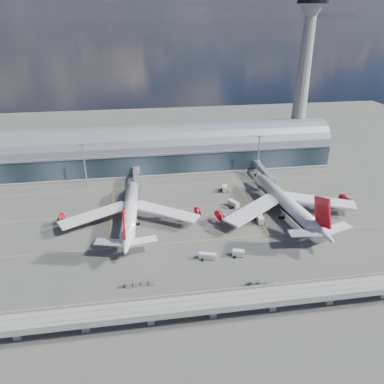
{
  "coord_description": "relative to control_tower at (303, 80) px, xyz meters",
  "views": [
    {
      "loc": [
        -20.82,
        -145.35,
        88.32
      ],
      "look_at": [
        3.29,
        10.0,
        14.0
      ],
      "focal_mm": 35.0,
      "sensor_mm": 36.0,
      "label": 1
    }
  ],
  "objects": [
    {
      "name": "ground",
      "position": [
        -85.0,
        -83.0,
        -51.64
      ],
      "size": [
        500.0,
        500.0,
        0.0
      ],
      "primitive_type": "plane",
      "color": "#474744",
      "rests_on": "ground"
    },
    {
      "name": "taxi_lines",
      "position": [
        -85.0,
        -60.89,
        -51.63
      ],
      "size": [
        200.0,
        80.12,
        0.01
      ],
      "color": "gold",
      "rests_on": "ground"
    },
    {
      "name": "terminal",
      "position": [
        -85.0,
        -5.01,
        -40.3
      ],
      "size": [
        200.0,
        30.0,
        28.0
      ],
      "color": "#1E2A32",
      "rests_on": "ground"
    },
    {
      "name": "control_tower",
      "position": [
        0.0,
        0.0,
        0.0
      ],
      "size": [
        19.0,
        19.0,
        103.0
      ],
      "color": "gray",
      "rests_on": "ground"
    },
    {
      "name": "guideway",
      "position": [
        -85.0,
        -138.0,
        -46.34
      ],
      "size": [
        220.0,
        8.5,
        7.2
      ],
      "color": "gray",
      "rests_on": "ground"
    },
    {
      "name": "floodlight_mast_left",
      "position": [
        -135.0,
        -28.0,
        -38.0
      ],
      "size": [
        3.0,
        0.7,
        25.7
      ],
      "color": "gray",
      "rests_on": "ground"
    },
    {
      "name": "floodlight_mast_right",
      "position": [
        -35.0,
        -28.0,
        -38.0
      ],
      "size": [
        3.0,
        0.7,
        25.7
      ],
      "color": "gray",
      "rests_on": "ground"
    },
    {
      "name": "airliner_left",
      "position": [
        -110.85,
        -73.54,
        -45.54
      ],
      "size": [
        66.62,
        69.99,
        21.33
      ],
      "rotation": [
        0.0,
        0.0,
        -0.06
      ],
      "color": "white",
      "rests_on": "ground"
    },
    {
      "name": "airliner_right",
      "position": [
        -35.87,
        -77.06,
        -45.51
      ],
      "size": [
        71.22,
        74.48,
        23.62
      ],
      "rotation": [
        0.0,
        0.0,
        0.11
      ],
      "color": "white",
      "rests_on": "ground"
    },
    {
      "name": "jet_bridge_left",
      "position": [
        -107.22,
        -29.88,
        -46.46
      ],
      "size": [
        4.4,
        28.0,
        7.25
      ],
      "color": "gray",
      "rests_on": "ground"
    },
    {
      "name": "jet_bridge_right",
      "position": [
        -32.59,
        -31.82,
        -46.46
      ],
      "size": [
        4.4,
        32.0,
        7.25
      ],
      "color": "gray",
      "rests_on": "ground"
    },
    {
      "name": "service_truck_1",
      "position": [
        -67.95,
        -106.66,
        -50.25
      ],
      "size": [
        5.17,
        3.5,
        2.75
      ],
      "rotation": [
        0.0,
        0.0,
        1.27
      ],
      "color": "beige",
      "rests_on": "ground"
    },
    {
      "name": "service_truck_2",
      "position": [
        -80.65,
        -106.6,
        -50.34
      ],
      "size": [
        7.14,
        3.99,
        2.49
      ],
      "rotation": [
        0.0,
        0.0,
        1.26
      ],
      "color": "beige",
      "rests_on": "ground"
    },
    {
      "name": "service_truck_3",
      "position": [
        -50.62,
        -81.37,
        -50.0
      ],
      "size": [
        3.2,
        6.81,
        3.19
      ],
      "rotation": [
        0.0,
        0.0,
        -0.09
      ],
      "color": "beige",
      "rests_on": "ground"
    },
    {
      "name": "service_truck_4",
      "position": [
        -59.11,
        -45.44,
        -50.05
      ],
      "size": [
        3.44,
        5.77,
        3.14
      ],
      "rotation": [
        0.0,
        0.0,
        -0.18
      ],
      "color": "beige",
      "rests_on": "ground"
    },
    {
      "name": "service_truck_5",
      "position": [
        -59.02,
        -64.22,
        -50.05
      ],
      "size": [
        5.19,
        6.84,
        3.11
      ],
      "rotation": [
        0.0,
        0.0,
        0.49
      ],
      "color": "beige",
      "rests_on": "ground"
    },
    {
      "name": "cargo_train_0",
      "position": [
        -107.72,
        -119.22,
        -50.7
      ],
      "size": [
        10.8,
        1.84,
        1.8
      ],
      "rotation": [
        0.0,
        0.0,
        1.56
      ],
      "color": "gray",
      "rests_on": "ground"
    },
    {
      "name": "cargo_train_1",
      "position": [
        -63.49,
        -126.63,
        -50.7
      ],
      "size": [
        10.66,
        5.35,
        1.79
      ],
      "rotation": [
        0.0,
        0.0,
        1.93
      ],
      "color": "gray",
      "rests_on": "ground"
    },
    {
      "name": "cargo_train_2",
      "position": [
        -35.89,
        -97.69,
        -50.81
      ],
      "size": [
        9.56,
        1.89,
        1.58
      ],
      "rotation": [
        0.0,
        0.0,
        1.61
      ],
      "color": "gray",
      "rests_on": "ground"
    }
  ]
}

